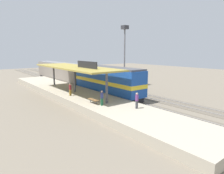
# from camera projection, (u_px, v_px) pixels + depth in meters

# --- Properties ---
(ground_plane) EXTENTS (120.00, 120.00, 0.00)m
(ground_plane) POSITION_uv_depth(u_px,v_px,m) (110.00, 92.00, 33.78)
(ground_plane) COLOR #706656
(track_near) EXTENTS (3.20, 110.00, 0.16)m
(track_near) POSITION_uv_depth(u_px,v_px,m) (101.00, 94.00, 32.57)
(track_near) COLOR #5F5649
(track_near) RESTS_ON ground
(track_far) EXTENTS (3.20, 110.00, 0.16)m
(track_far) POSITION_uv_depth(u_px,v_px,m) (122.00, 90.00, 35.34)
(track_far) COLOR #5F5649
(track_far) RESTS_ON ground
(platform) EXTENTS (6.00, 44.00, 0.90)m
(platform) POSITION_uv_depth(u_px,v_px,m) (75.00, 95.00, 29.73)
(platform) COLOR #A89E89
(platform) RESTS_ON ground
(station_canopy) EXTENTS (5.20, 18.00, 4.70)m
(station_canopy) POSITION_uv_depth(u_px,v_px,m) (75.00, 68.00, 28.94)
(station_canopy) COLOR #47474C
(station_canopy) RESTS_ON platform
(platform_bench) EXTENTS (0.44, 1.70, 0.50)m
(platform_bench) POSITION_uv_depth(u_px,v_px,m) (93.00, 100.00, 23.06)
(platform_bench) COLOR #333338
(platform_bench) RESTS_ON platform
(locomotive) EXTENTS (2.93, 14.43, 4.44)m
(locomotive) POSITION_uv_depth(u_px,v_px,m) (106.00, 81.00, 30.88)
(locomotive) COLOR #28282D
(locomotive) RESTS_ON track_near
(passenger_carriage_single) EXTENTS (2.90, 20.00, 4.24)m
(passenger_carriage_single) POSITION_uv_depth(u_px,v_px,m) (60.00, 72.00, 44.92)
(passenger_carriage_single) COLOR #28282D
(passenger_carriage_single) RESTS_ON track_near
(freight_car) EXTENTS (2.80, 12.00, 3.54)m
(freight_car) POSITION_uv_depth(u_px,v_px,m) (107.00, 77.00, 38.62)
(freight_car) COLOR #28282D
(freight_car) RESTS_ON track_far
(light_mast) EXTENTS (1.10, 1.10, 11.70)m
(light_mast) POSITION_uv_depth(u_px,v_px,m) (125.00, 43.00, 38.19)
(light_mast) COLOR slate
(light_mast) RESTS_ON ground
(person_waiting) EXTENTS (0.34, 0.34, 1.71)m
(person_waiting) POSITION_uv_depth(u_px,v_px,m) (102.00, 97.00, 22.16)
(person_waiting) COLOR #23603D
(person_waiting) RESTS_ON platform
(person_walking) EXTENTS (0.34, 0.34, 1.71)m
(person_walking) POSITION_uv_depth(u_px,v_px,m) (70.00, 89.00, 27.10)
(person_walking) COLOR olive
(person_walking) RESTS_ON platform
(person_boarding) EXTENTS (0.34, 0.34, 1.71)m
(person_boarding) POSITION_uv_depth(u_px,v_px,m) (137.00, 100.00, 20.99)
(person_boarding) COLOR #4C4C51
(person_boarding) RESTS_ON platform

